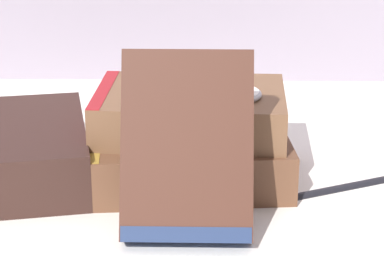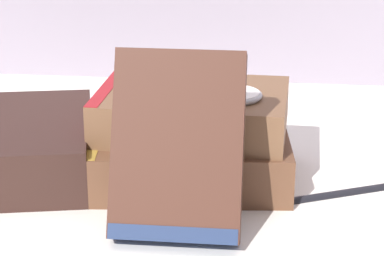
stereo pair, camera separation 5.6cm
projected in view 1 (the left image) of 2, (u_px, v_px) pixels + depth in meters
ground_plane at (143, 182)px, 0.73m from camera, size 3.00×3.00×0.00m
book_flat_bottom at (182, 158)px, 0.73m from camera, size 0.19×0.14×0.04m
book_flat_top at (185, 111)px, 0.72m from camera, size 0.17×0.12×0.04m
book_leaning_front at (187, 153)px, 0.62m from camera, size 0.10×0.08×0.14m
pocket_watch at (234, 95)px, 0.70m from camera, size 0.05×0.05×0.01m
fountain_pen at (352, 183)px, 0.72m from camera, size 0.13×0.07×0.01m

